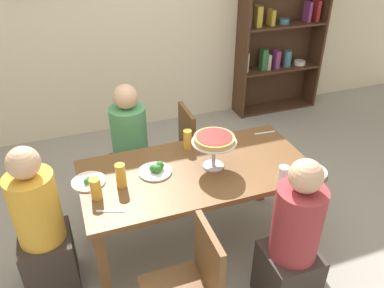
{
  "coord_description": "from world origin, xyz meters",
  "views": [
    {
      "loc": [
        -0.79,
        -2.1,
        2.33
      ],
      "look_at": [
        0.0,
        0.1,
        0.89
      ],
      "focal_mm": 36.16,
      "sensor_mm": 36.0,
      "label": 1
    }
  ],
  "objects": [
    {
      "name": "cutlery_fork_near",
      "position": [
        -0.65,
        -0.24,
        0.74
      ],
      "size": [
        0.17,
        0.08,
        0.0
      ],
      "primitive_type": "cube",
      "rotation": [
        0.0,
        0.0,
        -0.35
      ],
      "color": "silver",
      "rests_on": "dining_table"
    },
    {
      "name": "bookshelf",
      "position": [
        1.85,
        2.02,
        1.13
      ],
      "size": [
        1.1,
        0.3,
        2.21
      ],
      "color": "#422819",
      "rests_on": "ground_plane"
    },
    {
      "name": "rear_partition",
      "position": [
        0.0,
        2.2,
        1.4
      ],
      "size": [
        8.0,
        0.12,
        2.8
      ],
      "primitive_type": "cube",
      "color": "beige",
      "rests_on": "ground_plane"
    },
    {
      "name": "diner_near_right",
      "position": [
        0.39,
        -0.68,
        0.49
      ],
      "size": [
        0.34,
        0.34,
        1.15
      ],
      "rotation": [
        0.0,
        0.0,
        1.57
      ],
      "color": "#382D28",
      "rests_on": "ground_plane"
    },
    {
      "name": "diner_head_west",
      "position": [
        -1.09,
        -0.01,
        0.49
      ],
      "size": [
        0.34,
        0.34,
        1.15
      ],
      "color": "#382D28",
      "rests_on": "ground_plane"
    },
    {
      "name": "dining_table",
      "position": [
        0.0,
        0.0,
        0.64
      ],
      "size": [
        1.63,
        0.8,
        0.74
      ],
      "color": "brown",
      "rests_on": "ground_plane"
    },
    {
      "name": "deep_dish_pizza_stand",
      "position": [
        0.12,
        -0.01,
        0.95
      ],
      "size": [
        0.31,
        0.31,
        0.25
      ],
      "color": "silver",
      "rests_on": "dining_table"
    },
    {
      "name": "beer_glass_amber_tall",
      "position": [
        -0.71,
        -0.08,
        0.81
      ],
      "size": [
        0.07,
        0.07,
        0.15
      ],
      "primitive_type": "cylinder",
      "color": "gold",
      "rests_on": "dining_table"
    },
    {
      "name": "salad_plate_far_diner",
      "position": [
        -0.74,
        0.1,
        0.75
      ],
      "size": [
        0.23,
        0.23,
        0.06
      ],
      "color": "white",
      "rests_on": "dining_table"
    },
    {
      "name": "diner_far_left",
      "position": [
        -0.34,
        0.7,
        0.49
      ],
      "size": [
        0.34,
        0.34,
        1.15
      ],
      "rotation": [
        0.0,
        0.0,
        -1.57
      ],
      "color": "#382D28",
      "rests_on": "ground_plane"
    },
    {
      "name": "chair_far_right",
      "position": [
        0.26,
        0.67,
        0.49
      ],
      "size": [
        0.4,
        0.4,
        0.87
      ],
      "rotation": [
        0.0,
        0.0,
        -1.57
      ],
      "color": "brown",
      "rests_on": "ground_plane"
    },
    {
      "name": "water_glass_clear_near",
      "position": [
        0.49,
        -0.33,
        0.8
      ],
      "size": [
        0.07,
        0.07,
        0.12
      ],
      "primitive_type": "cylinder",
      "color": "white",
      "rests_on": "dining_table"
    },
    {
      "name": "salad_plate_spare",
      "position": [
        -0.28,
        0.06,
        0.76
      ],
      "size": [
        0.23,
        0.23,
        0.07
      ],
      "color": "white",
      "rests_on": "dining_table"
    },
    {
      "name": "cutlery_knife_near",
      "position": [
        0.71,
        0.29,
        0.74
      ],
      "size": [
        0.18,
        0.03,
        0.0
      ],
      "primitive_type": "cube",
      "rotation": [
        0.0,
        0.0,
        3.07
      ],
      "color": "silver",
      "rests_on": "dining_table"
    },
    {
      "name": "beer_glass_amber_spare",
      "position": [
        0.03,
        0.29,
        0.82
      ],
      "size": [
        0.06,
        0.06,
        0.15
      ],
      "primitive_type": "cylinder",
      "color": "gold",
      "rests_on": "dining_table"
    },
    {
      "name": "chair_near_left",
      "position": [
        -0.31,
        -0.73,
        0.49
      ],
      "size": [
        0.4,
        0.4,
        0.87
      ],
      "rotation": [
        0.0,
        0.0,
        1.57
      ],
      "color": "brown",
      "rests_on": "ground_plane"
    },
    {
      "name": "ground_plane",
      "position": [
        0.0,
        0.0,
        0.0
      ],
      "size": [
        12.0,
        12.0,
        0.0
      ],
      "primitive_type": "plane",
      "color": "gray"
    },
    {
      "name": "salad_plate_near_diner",
      "position": [
        0.74,
        -0.31,
        0.76
      ],
      "size": [
        0.22,
        0.22,
        0.07
      ],
      "color": "white",
      "rests_on": "dining_table"
    },
    {
      "name": "beer_glass_amber_short",
      "position": [
        -0.54,
        -0.01,
        0.82
      ],
      "size": [
        0.07,
        0.07,
        0.17
      ],
      "primitive_type": "cylinder",
      "color": "gold",
      "rests_on": "dining_table"
    }
  ]
}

